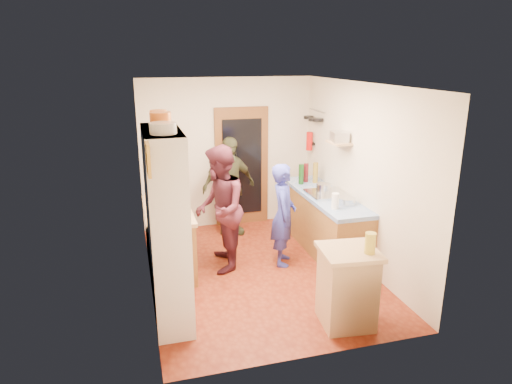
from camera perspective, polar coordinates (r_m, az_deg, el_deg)
name	(u,v)px	position (r m, az deg, el deg)	size (l,w,h in m)	color
floor	(259,271)	(6.60, 0.34, -9.89)	(3.00, 4.00, 0.02)	maroon
ceiling	(259,83)	(5.91, 0.38, 13.46)	(3.00, 4.00, 0.02)	silver
wall_back	(227,153)	(8.02, -3.61, 4.86)	(3.00, 0.02, 2.60)	beige
wall_front	(318,239)	(4.33, 7.72, -5.80)	(3.00, 0.02, 2.60)	beige
wall_left	(144,192)	(5.91, -13.87, 0.03)	(0.02, 4.00, 2.60)	beige
wall_right	(360,175)	(6.69, 12.90, 2.04)	(0.02, 4.00, 2.60)	beige
door_frame	(242,167)	(8.09, -1.78, 3.18)	(0.95, 0.06, 2.10)	brown
door_glass	(242,167)	(8.06, -1.72, 3.12)	(0.70, 0.02, 1.70)	black
hutch_body	(167,227)	(5.22, -11.06, -4.33)	(0.40, 1.20, 2.20)	white
hutch_top_shelf	(161,131)	(4.94, -11.76, 7.44)	(0.40, 1.14, 0.04)	white
plate_stack	(163,128)	(4.65, -11.54, 7.82)	(0.27, 0.27, 0.11)	white
orange_pot_a	(161,121)	(4.95, -11.85, 8.72)	(0.22, 0.22, 0.18)	orange
orange_pot_b	(158,118)	(5.25, -12.10, 9.09)	(0.19, 0.19, 0.17)	orange
left_counter_base	(169,240)	(6.64, -10.82, -5.93)	(0.60, 1.40, 0.85)	olive
left_counter_top	(167,210)	(6.48, -11.03, -2.25)	(0.64, 1.44, 0.05)	tan
toaster	(174,214)	(5.96, -10.18, -2.76)	(0.23, 0.15, 0.17)	white
kettle	(164,206)	(6.30, -11.42, -1.72)	(0.16, 0.16, 0.18)	white
orange_bowl	(172,202)	(6.61, -10.49, -1.24)	(0.18, 0.18, 0.08)	orange
chopping_board	(165,196)	(6.99, -11.28, -0.52)	(0.30, 0.22, 0.03)	tan
right_counter_base	(323,223)	(7.24, 8.43, -3.87)	(0.60, 2.20, 0.84)	olive
right_counter_top	(325,196)	(7.10, 8.58, -0.47)	(0.62, 2.22, 0.06)	#1650B3
hob	(326,194)	(7.03, 8.80, -0.23)	(0.55, 0.58, 0.04)	silver
pot_on_hob	(324,188)	(6.99, 8.45, 0.48)	(0.22, 0.22, 0.15)	silver
bottle_a	(301,174)	(7.55, 5.66, 2.23)	(0.08, 0.08, 0.33)	#143F14
bottle_b	(306,173)	(7.70, 6.28, 2.41)	(0.08, 0.08, 0.31)	#591419
bottle_c	(315,173)	(7.66, 7.44, 2.42)	(0.09, 0.09, 0.34)	olive
paper_towel	(335,201)	(6.40, 9.89, -1.12)	(0.10, 0.10, 0.22)	white
mixing_bowl	(347,201)	(6.64, 11.32, -1.13)	(0.24, 0.24, 0.09)	silver
island_base	(347,289)	(5.33, 11.29, -11.81)	(0.55, 0.55, 0.86)	tan
island_top	(349,252)	(5.13, 11.58, -7.34)	(0.62, 0.62, 0.05)	tan
cutting_board	(343,249)	(5.15, 10.87, -7.07)	(0.35, 0.28, 0.02)	white
oil_jar	(370,243)	(5.04, 14.08, -6.22)	(0.12, 0.12, 0.23)	#AD9E2D
pan_rail	(317,111)	(7.88, 7.65, 10.06)	(0.02, 0.02, 0.65)	silver
pan_hang_a	(318,120)	(7.71, 7.71, 8.94)	(0.18, 0.18, 0.05)	black
pan_hang_b	(313,119)	(7.90, 7.14, 8.99)	(0.16, 0.16, 0.05)	black
pan_hang_c	(309,117)	(8.08, 6.59, 9.26)	(0.17, 0.17, 0.05)	black
wall_shelf	(339,143)	(6.93, 10.34, 6.09)	(0.26, 0.42, 0.03)	tan
radio	(339,137)	(6.91, 10.38, 6.82)	(0.22, 0.30, 0.15)	silver
ext_bracket	(312,144)	(8.13, 7.07, 6.01)	(0.06, 0.10, 0.04)	black
fire_extinguisher	(309,141)	(8.10, 6.69, 6.34)	(0.11, 0.11, 0.32)	red
picture_frame	(148,159)	(4.22, -13.32, 3.98)	(0.03, 0.25, 0.30)	gold
person_hob	(285,215)	(6.55, 3.68, -2.91)	(0.55, 0.36, 1.50)	#2F369E
person_left	(222,208)	(6.41, -4.30, -2.02)	(0.87, 0.68, 1.79)	#421823
person_back	(230,187)	(7.62, -3.30, 0.67)	(0.99, 0.41, 1.68)	#383A23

